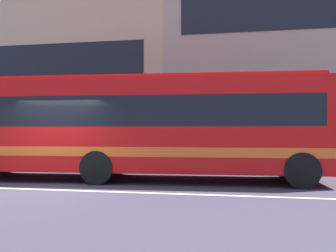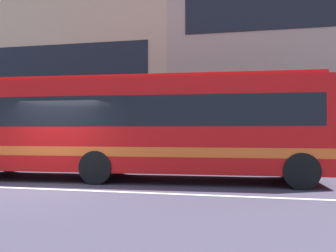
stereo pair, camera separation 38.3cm
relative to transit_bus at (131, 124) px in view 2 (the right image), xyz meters
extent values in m
plane|color=#3E3849|center=(-1.87, -2.34, -1.81)|extent=(160.00, 160.00, 0.00)
cube|color=silver|center=(-1.87, -2.34, -1.80)|extent=(60.00, 0.16, 0.01)
cube|color=tan|center=(-12.78, 11.20, 2.82)|extent=(25.01, 9.07, 9.25)
cube|color=red|center=(0.00, 0.00, -0.05)|extent=(12.26, 3.27, 2.81)
cube|color=black|center=(0.00, 0.00, 0.37)|extent=(11.54, 3.25, 0.90)
cube|color=#E15A1F|center=(0.00, 0.00, -0.83)|extent=(12.02, 3.28, 0.28)
cube|color=red|center=(0.00, 0.00, 1.41)|extent=(11.76, 2.83, 0.12)
cube|color=black|center=(6.07, 0.34, 0.37)|extent=(0.15, 2.18, 0.99)
cylinder|color=black|center=(4.99, 1.48, -1.31)|extent=(1.01, 0.34, 1.00)
cylinder|color=black|center=(5.13, -0.91, -1.31)|extent=(1.01, 0.34, 1.00)
cylinder|color=black|center=(-0.83, 1.15, -1.31)|extent=(1.01, 0.34, 1.00)
cylinder|color=black|center=(-0.69, -1.24, -1.31)|extent=(1.01, 0.34, 1.00)
cylinder|color=black|center=(-5.13, 0.91, -1.31)|extent=(1.01, 0.34, 1.00)
camera|label=1|loc=(3.27, -11.28, -0.19)|focal=38.36mm
camera|label=2|loc=(3.65, -11.21, -0.19)|focal=38.36mm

